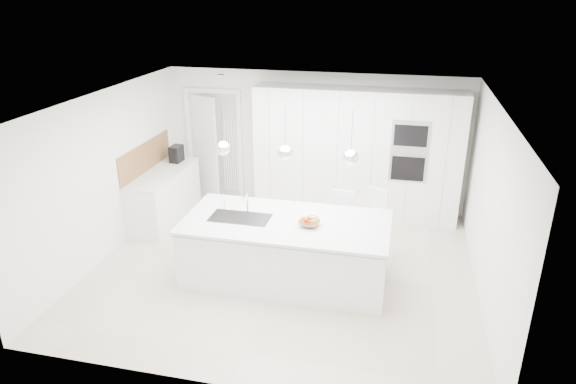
% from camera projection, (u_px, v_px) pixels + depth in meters
% --- Properties ---
extents(floor, '(5.50, 5.50, 0.00)m').
position_uv_depth(floor, '(284.00, 268.00, 7.65)').
color(floor, beige).
rests_on(floor, ground).
extents(wall_back, '(5.50, 0.00, 5.50)m').
position_uv_depth(wall_back, '(315.00, 141.00, 9.43)').
color(wall_back, white).
rests_on(wall_back, ground).
extents(wall_left, '(0.00, 5.00, 5.00)m').
position_uv_depth(wall_left, '(106.00, 175.00, 7.74)').
color(wall_left, white).
rests_on(wall_left, ground).
extents(ceiling, '(5.50, 5.50, 0.00)m').
position_uv_depth(ceiling, '(283.00, 101.00, 6.71)').
color(ceiling, white).
rests_on(ceiling, wall_back).
extents(tall_cabinets, '(3.60, 0.60, 2.30)m').
position_uv_depth(tall_cabinets, '(356.00, 154.00, 9.04)').
color(tall_cabinets, white).
rests_on(tall_cabinets, floor).
extents(oven_stack, '(0.62, 0.04, 1.05)m').
position_uv_depth(oven_stack, '(409.00, 151.00, 8.49)').
color(oven_stack, '#A5A5A8').
rests_on(oven_stack, tall_cabinets).
extents(doorway_frame, '(1.11, 0.08, 2.13)m').
position_uv_depth(doorway_frame, '(215.00, 146.00, 9.89)').
color(doorway_frame, white).
rests_on(doorway_frame, floor).
extents(hallway_door, '(0.76, 0.38, 2.00)m').
position_uv_depth(hallway_door, '(202.00, 147.00, 9.91)').
color(hallway_door, white).
rests_on(hallway_door, floor).
extents(radiator, '(0.32, 0.04, 1.40)m').
position_uv_depth(radiator, '(231.00, 156.00, 9.89)').
color(radiator, white).
rests_on(radiator, floor).
extents(left_base_cabinets, '(0.60, 1.80, 0.86)m').
position_uv_depth(left_base_cabinets, '(165.00, 197.00, 9.08)').
color(left_base_cabinets, white).
rests_on(left_base_cabinets, floor).
extents(left_worktop, '(0.62, 1.82, 0.04)m').
position_uv_depth(left_worktop, '(162.00, 173.00, 8.91)').
color(left_worktop, white).
rests_on(left_worktop, left_base_cabinets).
extents(oak_backsplash, '(0.02, 1.80, 0.50)m').
position_uv_depth(oak_backsplash, '(145.00, 157.00, 8.86)').
color(oak_backsplash, olive).
rests_on(oak_backsplash, wall_left).
extents(island_base, '(2.80, 1.20, 0.86)m').
position_uv_depth(island_base, '(285.00, 252.00, 7.19)').
color(island_base, white).
rests_on(island_base, floor).
extents(island_worktop, '(2.84, 1.40, 0.04)m').
position_uv_depth(island_worktop, '(286.00, 222.00, 7.07)').
color(island_worktop, white).
rests_on(island_worktop, island_base).
extents(island_sink, '(0.84, 0.44, 0.18)m').
position_uv_depth(island_sink, '(240.00, 223.00, 7.18)').
color(island_sink, '#3F3F42').
rests_on(island_sink, island_worktop).
extents(island_tap, '(0.02, 0.02, 0.30)m').
position_uv_depth(island_tap, '(247.00, 203.00, 7.26)').
color(island_tap, white).
rests_on(island_tap, island_worktop).
extents(pendant_left, '(0.20, 0.20, 0.20)m').
position_uv_depth(pendant_left, '(223.00, 148.00, 6.82)').
color(pendant_left, white).
rests_on(pendant_left, ceiling).
extents(pendant_mid, '(0.20, 0.20, 0.20)m').
position_uv_depth(pendant_mid, '(285.00, 152.00, 6.64)').
color(pendant_mid, white).
rests_on(pendant_mid, ceiling).
extents(pendant_right, '(0.20, 0.20, 0.20)m').
position_uv_depth(pendant_right, '(351.00, 157.00, 6.46)').
color(pendant_right, white).
rests_on(pendant_right, ceiling).
extents(fruit_bowl, '(0.32, 0.32, 0.07)m').
position_uv_depth(fruit_bowl, '(309.00, 223.00, 6.90)').
color(fruit_bowl, olive).
rests_on(fruit_bowl, island_worktop).
extents(espresso_machine, '(0.19, 0.29, 0.30)m').
position_uv_depth(espresso_machine, '(176.00, 154.00, 9.36)').
color(espresso_machine, black).
rests_on(espresso_machine, left_worktop).
extents(bar_stool_left, '(0.39, 0.51, 1.03)m').
position_uv_depth(bar_stool_left, '(341.00, 226.00, 7.79)').
color(bar_stool_left, white).
rests_on(bar_stool_left, floor).
extents(bar_stool_right, '(0.49, 0.57, 1.05)m').
position_uv_depth(bar_stool_right, '(375.00, 224.00, 7.83)').
color(bar_stool_right, white).
rests_on(bar_stool_right, floor).
extents(apple_a, '(0.09, 0.09, 0.09)m').
position_uv_depth(apple_a, '(307.00, 220.00, 6.91)').
color(apple_a, '#BA2808').
rests_on(apple_a, fruit_bowl).
extents(apple_b, '(0.08, 0.08, 0.08)m').
position_uv_depth(apple_b, '(309.00, 220.00, 6.92)').
color(apple_b, '#BA2808').
rests_on(apple_b, fruit_bowl).
extents(banana_bunch, '(0.21, 0.16, 0.19)m').
position_uv_depth(banana_bunch, '(312.00, 218.00, 6.89)').
color(banana_bunch, gold).
rests_on(banana_bunch, fruit_bowl).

